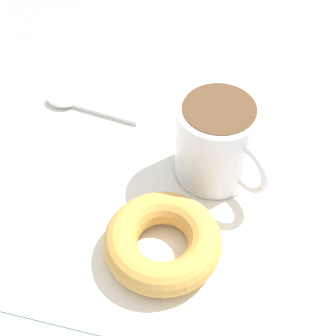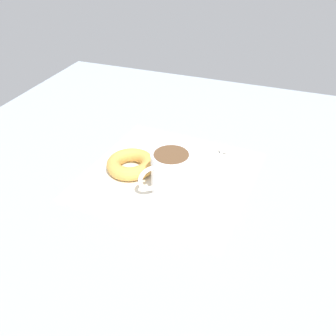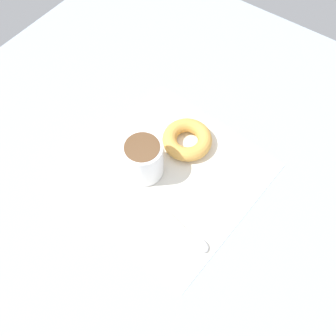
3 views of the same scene
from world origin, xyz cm
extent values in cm
cube|color=#99A8B7|center=(0.00, 0.00, -1.00)|extent=(120.00, 120.00, 2.00)
cube|color=white|center=(-0.34, -0.63, 0.15)|extent=(38.26, 38.26, 0.30)
cylinder|color=white|center=(-4.89, -3.04, 4.72)|extent=(8.38, 8.38, 8.85)
cylinder|color=brown|center=(-4.89, -3.04, 8.95)|extent=(7.18, 7.18, 0.60)
torus|color=white|center=(-8.29, 0.18, 4.72)|extent=(4.87, 4.68, 5.85)
torus|color=gold|center=(-1.35, 8.03, 1.90)|extent=(11.09, 11.09, 3.20)
ellipsoid|color=silver|center=(14.26, -10.10, 0.75)|extent=(4.01, 3.07, 0.90)
cylinder|color=silver|center=(8.96, -9.02, 0.58)|extent=(8.94, 2.35, 0.56)
camera|label=1|loc=(-6.75, 35.92, 46.16)|focal=60.00mm
camera|label=2|loc=(-64.28, -24.63, 49.75)|focal=40.00mm
camera|label=3|loc=(23.15, -33.06, 70.04)|focal=40.00mm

